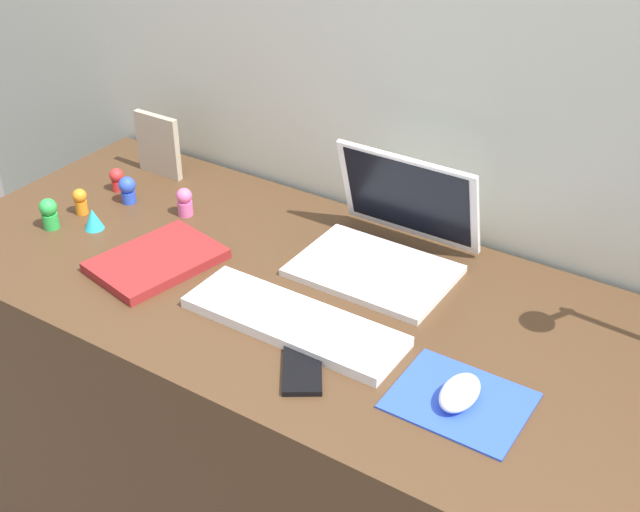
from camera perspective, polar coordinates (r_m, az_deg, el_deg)
back_wall at (r=1.80m, az=5.65°, el=4.72°), size 2.78×0.05×1.60m
desk at (r=1.79m, az=-0.82°, el=-12.23°), size 1.58×0.66×0.74m
laptop at (r=1.63m, az=4.79°, el=1.30°), size 0.30×0.27×0.21m
keyboard at (r=1.47m, az=-1.83°, el=-4.53°), size 0.41×0.13×0.02m
mousepad at (r=1.34m, az=9.59°, el=-9.79°), size 0.21×0.17×0.00m
mouse at (r=1.32m, az=9.60°, el=-9.26°), size 0.06×0.10×0.03m
cell_phone at (r=1.37m, az=-1.22°, el=-7.73°), size 0.12×0.14×0.01m
notebook_pad at (r=1.66m, az=-11.18°, el=-0.30°), size 0.22×0.27×0.02m
picture_frame at (r=1.99m, az=-11.08°, el=7.50°), size 0.12×0.02×0.15m
toy_figurine_cyan at (r=1.81m, az=-15.35°, el=2.48°), size 0.04×0.04×0.05m
toy_figurine_pink at (r=1.82m, az=-9.30°, el=3.72°), size 0.03×0.03×0.06m
toy_figurine_red at (r=1.95m, az=-13.80°, el=5.19°), size 0.03×0.03×0.05m
toy_figurine_blue at (r=1.89m, az=-13.11°, el=4.52°), size 0.04×0.04×0.06m
toy_figurine_green at (r=1.83m, az=-18.15°, el=2.84°), size 0.04×0.04×0.07m
toy_figurine_orange at (r=1.87m, az=-16.17°, el=3.68°), size 0.03×0.03×0.06m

